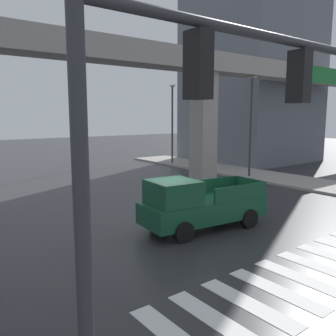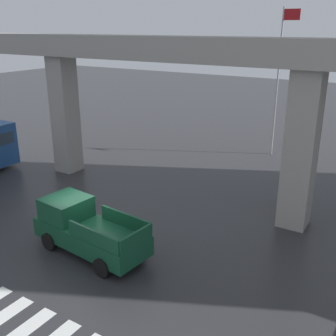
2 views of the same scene
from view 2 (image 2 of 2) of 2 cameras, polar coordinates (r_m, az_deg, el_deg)
ground_plane at (r=18.40m, az=-11.27°, el=-9.86°), size 120.00×120.00×0.00m
elevated_overpass at (r=21.07m, az=-0.72°, el=14.69°), size 56.02×1.91×8.41m
pickup_truck at (r=17.15m, az=-11.52°, el=-8.41°), size 5.27×2.47×2.08m
flagpole at (r=29.39m, az=15.46°, el=12.80°), size 1.16×0.12×10.06m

